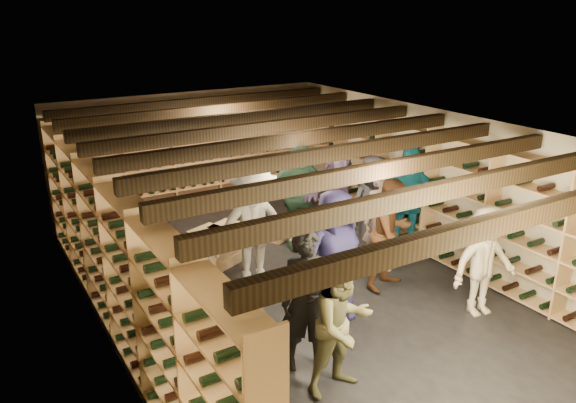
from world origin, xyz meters
The scene contains 22 objects.
ground centered at (0.00, 0.00, 0.00)m, with size 8.00×8.00×0.00m, color black.
walls centered at (0.00, 0.00, 1.20)m, with size 5.52×8.02×2.40m.
ceiling centered at (0.00, 0.00, 2.40)m, with size 5.50×8.00×0.01m, color beige.
ceiling_joists centered at (0.00, 0.00, 2.26)m, with size 5.40×7.12×0.18m.
wine_rack_left centered at (-2.57, 0.00, 1.08)m, with size 0.32×7.50×2.15m.
wine_rack_right centered at (2.57, 0.00, 1.08)m, with size 0.32×7.50×2.15m.
wine_rack_back centered at (0.00, 3.83, 1.07)m, with size 4.70×0.30×2.15m.
crate_stack_left centered at (-0.88, 1.30, 0.34)m, with size 0.59×0.50×0.68m.
crate_stack_right centered at (-0.58, 1.30, 0.34)m, with size 0.59×0.51×0.68m.
crate_loose centered at (0.72, 1.75, 0.09)m, with size 0.50×0.33×0.17m, color tan.
person_0 centered at (-2.18, -1.49, 0.86)m, with size 0.84×0.55×1.72m, color black.
person_1 centered at (-0.91, -1.66, 0.85)m, with size 0.62×0.41×1.70m, color black.
person_2 centered at (-0.81, -2.20, 0.79)m, with size 0.76×0.60×1.57m, color brown.
person_3 centered at (1.75, -1.90, 0.77)m, with size 0.99×0.57×1.53m, color beige.
person_4 centered at (2.18, 0.12, 0.94)m, with size 1.10×0.46×1.87m, color #126884.
person_6 centered at (-0.01, -0.92, 0.89)m, with size 0.87×0.57×1.78m, color #1F1C47.
person_7 centered at (1.45, -0.15, 0.82)m, with size 0.60×0.39×1.64m, color gray.
person_8 centered at (1.23, -0.65, 0.83)m, with size 0.81×0.63×1.66m, color #492A16.
person_9 centered at (-0.50, 0.36, 0.95)m, with size 1.23×0.70×1.90m, color #A5A396.
person_10 centered at (0.79, 1.27, 0.95)m, with size 1.12×0.47×1.91m, color #294E39.
person_11 centered at (1.57, 1.19, 0.87)m, with size 1.61×0.51×1.74m, color slate.
person_12 centered at (1.68, 0.35, 0.86)m, with size 0.84×0.55×1.72m, color #343539.
Camera 1 is at (-3.96, -6.32, 3.98)m, focal length 35.00 mm.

